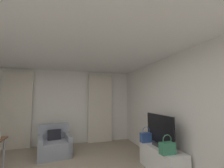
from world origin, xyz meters
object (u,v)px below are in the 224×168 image
object	(u,v)px
armchair	(54,145)
handbag_secondary	(167,148)
handbag_primary	(146,137)
tv_console	(162,160)
tv_flatscreen	(160,131)

from	to	relation	value
armchair	handbag_secondary	world-z (taller)	handbag_secondary
armchair	handbag_primary	world-z (taller)	handbag_primary
armchair	tv_console	xyz separation A→B (m)	(2.34, -1.70, -0.01)
tv_flatscreen	handbag_primary	world-z (taller)	tv_flatscreen
tv_flatscreen	handbag_primary	size ratio (longest dim) A/B	2.68
armchair	tv_console	world-z (taller)	armchair
tv_console	handbag_primary	xyz separation A→B (m)	(-0.13, 0.42, 0.39)
handbag_primary	armchair	bearing A→B (deg)	149.83
handbag_primary	handbag_secondary	bearing A→B (deg)	-90.44
armchair	handbag_secondary	distance (m)	3.07
tv_flatscreen	tv_console	bearing A→B (deg)	-90.00
tv_flatscreen	handbag_secondary	size ratio (longest dim) A/B	2.68
tv_flatscreen	armchair	bearing A→B (deg)	144.66
tv_console	tv_flatscreen	xyz separation A→B (m)	(0.00, 0.04, 0.60)
tv_flatscreen	handbag_secondary	distance (m)	0.51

